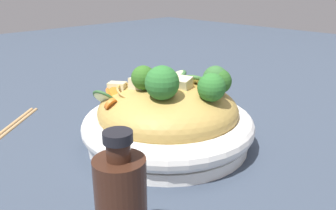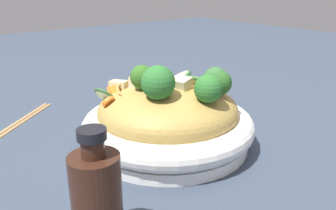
# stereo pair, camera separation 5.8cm
# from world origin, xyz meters

# --- Properties ---
(ground_plane) EXTENTS (3.00, 3.00, 0.00)m
(ground_plane) POSITION_xyz_m (0.00, 0.00, 0.00)
(ground_plane) COLOR #333E4E
(serving_bowl) EXTENTS (0.28, 0.28, 0.06)m
(serving_bowl) POSITION_xyz_m (0.00, 0.00, 0.03)
(serving_bowl) COLOR white
(serving_bowl) RESTS_ON ground_plane
(noodle_heap) EXTENTS (0.23, 0.23, 0.09)m
(noodle_heap) POSITION_xyz_m (-0.00, -0.00, 0.06)
(noodle_heap) COLOR #AC8A44
(noodle_heap) RESTS_ON serving_bowl
(broccoli_florets) EXTENTS (0.14, 0.15, 0.07)m
(broccoli_florets) POSITION_xyz_m (0.04, -0.00, 0.12)
(broccoli_florets) COLOR #8FB277
(broccoli_florets) RESTS_ON serving_bowl
(carrot_coins) EXTENTS (0.15, 0.16, 0.03)m
(carrot_coins) POSITION_xyz_m (-0.01, -0.03, 0.09)
(carrot_coins) COLOR orange
(carrot_coins) RESTS_ON serving_bowl
(zucchini_slices) EXTENTS (0.14, 0.20, 0.05)m
(zucchini_slices) POSITION_xyz_m (-0.03, 0.03, 0.10)
(zucchini_slices) COLOR beige
(zucchini_slices) RESTS_ON serving_bowl
(chicken_chunks) EXTENTS (0.14, 0.13, 0.04)m
(chicken_chunks) POSITION_xyz_m (-0.01, -0.01, 0.10)
(chicken_chunks) COLOR beige
(chicken_chunks) RESTS_ON serving_bowl
(soy_sauce_bottle) EXTENTS (0.05, 0.05, 0.13)m
(soy_sauce_bottle) POSITION_xyz_m (0.14, -0.21, 0.06)
(soy_sauce_bottle) COLOR #381E14
(soy_sauce_bottle) RESTS_ON ground_plane
(chopsticks_pair) EXTENTS (0.14, 0.17, 0.01)m
(chopsticks_pair) POSITION_xyz_m (-0.26, -0.16, 0.00)
(chopsticks_pair) COLOR tan
(chopsticks_pair) RESTS_ON ground_plane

